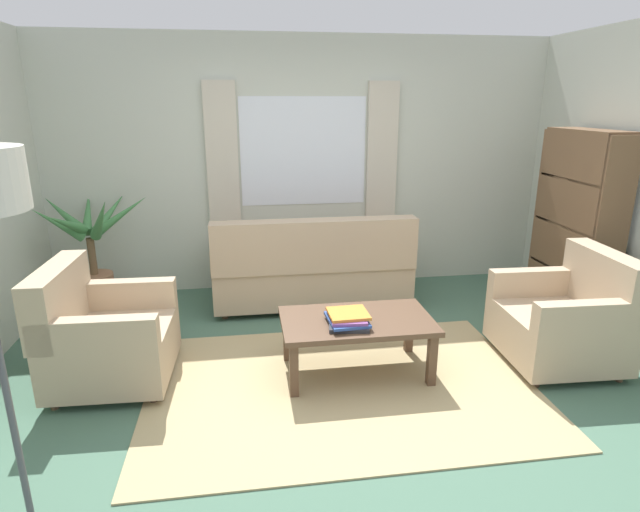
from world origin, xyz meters
The scene contains 11 objects.
ground_plane centered at (0.00, 0.00, 0.00)m, with size 6.24×6.24×0.00m, color #476B56.
wall_back centered at (0.00, 2.26, 1.30)m, with size 5.32×0.12×2.60m, color beige.
window_with_curtains centered at (0.00, 2.18, 1.45)m, with size 1.98×0.07×1.40m.
area_rug centered at (0.00, 0.00, 0.01)m, with size 2.73×1.88×0.01m, color tan.
couch centered at (0.00, 1.58, 0.37)m, with size 1.90×0.82×0.92m.
armchair_left centered at (-1.67, 0.35, 0.35)m, with size 0.85×0.87×0.88m.
armchair_right centered at (1.78, 0.13, 0.35)m, with size 0.85×0.87×0.88m.
coffee_table centered at (0.14, 0.19, 0.38)m, with size 1.10×0.64×0.44m.
book_stack_on_table centered at (0.06, 0.10, 0.48)m, with size 0.32×0.35×0.09m.
potted_plant centered at (-2.08, 1.77, 0.56)m, with size 1.10×1.13×1.22m.
bookshelf centered at (2.35, 1.00, 0.89)m, with size 0.30×0.94×1.72m.
Camera 1 is at (-0.63, -3.20, 1.97)m, focal length 28.97 mm.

